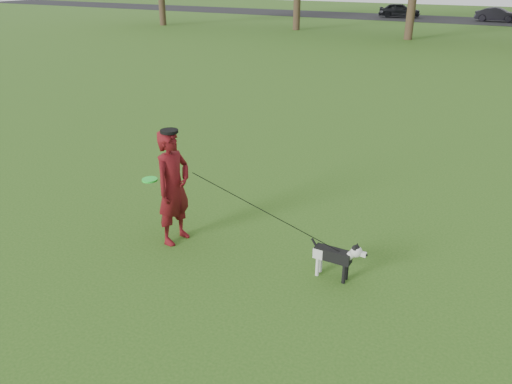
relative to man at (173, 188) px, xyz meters
The scene contains 7 objects.
ground 1.53m from the man, 21.71° to the left, with size 120.00×120.00×0.00m, color #285116.
road 40.49m from the man, 88.34° to the left, with size 120.00×7.00×0.02m, color black.
man is the anchor object (origin of this frame).
dog 2.56m from the man, ahead, with size 0.78×0.16×0.59m.
car_left 41.09m from the man, 99.99° to the left, with size 1.39×3.46×1.18m, color black.
car_mid 40.47m from the man, 89.15° to the left, with size 1.12×3.23×1.06m, color black.
man_held_items 1.50m from the man, ahead, with size 3.08×0.41×1.35m.
Camera 1 is at (3.15, -5.71, 3.79)m, focal length 35.00 mm.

